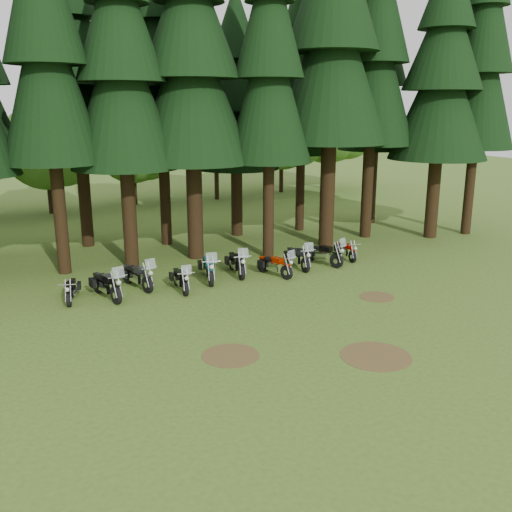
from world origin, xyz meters
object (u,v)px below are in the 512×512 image
object	(u,v)px
motorcycle_0	(71,291)
motorcycle_5	(237,264)
motorcycle_1	(107,286)
motorcycle_3	(181,280)
motorcycle_2	(137,277)
motorcycle_7	(298,258)
motorcycle_6	(275,266)
motorcycle_9	(346,251)
motorcycle_4	(208,269)
motorcycle_8	(323,255)

from	to	relation	value
motorcycle_0	motorcycle_5	distance (m)	7.30
motorcycle_1	motorcycle_3	bearing A→B (deg)	-18.88
motorcycle_1	motorcycle_3	distance (m)	2.99
motorcycle_3	motorcycle_5	world-z (taller)	motorcycle_5
motorcycle_2	motorcycle_5	world-z (taller)	motorcycle_2
motorcycle_0	motorcycle_7	world-z (taller)	motorcycle_7
motorcycle_7	motorcycle_6	bearing A→B (deg)	-153.09
motorcycle_0	motorcycle_9	distance (m)	13.30
motorcycle_2	motorcycle_7	distance (m)	7.61
motorcycle_0	motorcycle_1	bearing A→B (deg)	1.21
motorcycle_3	motorcycle_9	world-z (taller)	motorcycle_3
motorcycle_0	motorcycle_6	world-z (taller)	motorcycle_6
motorcycle_4	motorcycle_7	xyz separation A→B (m)	(4.53, 0.01, -0.03)
motorcycle_9	motorcycle_7	bearing A→B (deg)	-167.43
motorcycle_2	motorcycle_5	distance (m)	4.54
motorcycle_2	motorcycle_4	size ratio (longest dim) A/B	0.97
motorcycle_2	motorcycle_1	bearing A→B (deg)	-167.01
motorcycle_1	motorcycle_9	size ratio (longest dim) A/B	1.25
motorcycle_0	motorcycle_1	xyz separation A→B (m)	(1.31, -0.34, 0.11)
motorcycle_1	motorcycle_5	world-z (taller)	motorcycle_1
motorcycle_5	motorcycle_7	distance (m)	3.07
motorcycle_6	motorcycle_4	bearing A→B (deg)	150.60
motorcycle_1	motorcycle_7	xyz separation A→B (m)	(9.03, 0.48, -0.03)
motorcycle_0	motorcycle_8	size ratio (longest dim) A/B	0.84
motorcycle_6	motorcycle_5	bearing A→B (deg)	131.51
motorcycle_7	motorcycle_8	distance (m)	1.35
motorcycle_1	motorcycle_3	world-z (taller)	motorcycle_1
motorcycle_4	motorcycle_1	bearing A→B (deg)	-160.31
motorcycle_5	motorcycle_9	size ratio (longest dim) A/B	1.21
motorcycle_7	motorcycle_8	size ratio (longest dim) A/B	1.02
motorcycle_7	motorcycle_0	bearing A→B (deg)	-175.02
motorcycle_2	motorcycle_5	size ratio (longest dim) A/B	0.99
motorcycle_7	motorcycle_9	bearing A→B (deg)	11.10
motorcycle_4	motorcycle_9	world-z (taller)	motorcycle_4
motorcycle_9	motorcycle_2	bearing A→B (deg)	-173.90
motorcycle_4	motorcycle_5	size ratio (longest dim) A/B	1.03
motorcycle_1	motorcycle_5	xyz separation A→B (m)	(5.97, 0.72, -0.02)
motorcycle_1	motorcycle_9	xyz separation A→B (m)	(11.98, 0.84, -0.11)
motorcycle_8	motorcycle_4	bearing A→B (deg)	158.40
motorcycle_2	motorcycle_5	xyz separation A→B (m)	(4.54, -0.03, -0.00)
motorcycle_1	motorcycle_9	distance (m)	12.01
motorcycle_2	motorcycle_9	bearing A→B (deg)	-14.39
motorcycle_2	motorcycle_8	xyz separation A→B (m)	(8.94, -0.33, -0.01)
motorcycle_3	motorcycle_4	world-z (taller)	motorcycle_4
motorcycle_0	motorcycle_6	bearing A→B (deg)	12.17
motorcycle_1	motorcycle_8	distance (m)	10.38
motorcycle_7	motorcycle_8	bearing A→B (deg)	1.69
motorcycle_0	motorcycle_3	world-z (taller)	motorcycle_3
motorcycle_2	motorcycle_3	distance (m)	1.88
motorcycle_7	motorcycle_8	world-z (taller)	motorcycle_8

